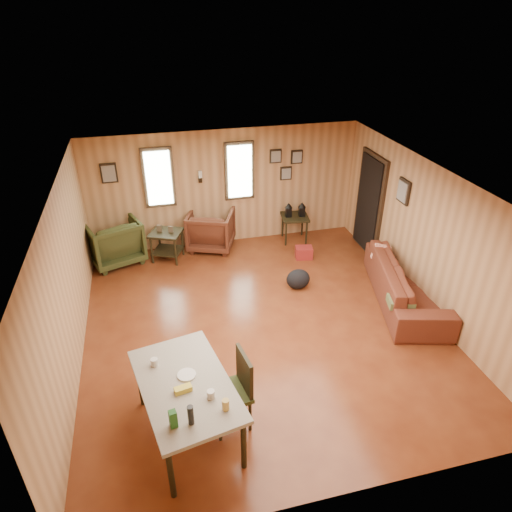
{
  "coord_description": "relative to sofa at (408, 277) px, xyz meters",
  "views": [
    {
      "loc": [
        -1.51,
        -5.63,
        4.6
      ],
      "look_at": [
        0.0,
        0.4,
        1.05
      ],
      "focal_mm": 32.0,
      "sensor_mm": 36.0,
      "label": 1
    }
  ],
  "objects": [
    {
      "name": "side_table",
      "position": [
        -1.16,
        2.6,
        0.12
      ],
      "size": [
        0.61,
        0.61,
        0.87
      ],
      "rotation": [
        0.0,
        0.0,
        -0.13
      ],
      "color": "black",
      "rests_on": "ground"
    },
    {
      "name": "end_table",
      "position": [
        -3.86,
        2.43,
        -0.05
      ],
      "size": [
        0.75,
        0.72,
        0.74
      ],
      "rotation": [
        0.0,
        0.0,
        -0.42
      ],
      "color": "black",
      "rests_on": "ground"
    },
    {
      "name": "recliner_green",
      "position": [
        -4.86,
        2.61,
        0.02
      ],
      "size": [
        1.21,
        1.17,
        0.99
      ],
      "primitive_type": "imported",
      "rotation": [
        0.0,
        0.0,
        -2.8
      ],
      "color": "#32391A",
      "rests_on": "ground"
    },
    {
      "name": "dining_chair",
      "position": [
        -3.37,
        -1.84,
        0.11
      ],
      "size": [
        0.54,
        0.54,
        1.04
      ],
      "rotation": [
        0.0,
        0.0,
        0.15
      ],
      "color": "#32391A",
      "rests_on": "ground"
    },
    {
      "name": "sofa",
      "position": [
        0.0,
        0.0,
        0.0
      ],
      "size": [
        1.3,
        2.51,
        0.94
      ],
      "primitive_type": "imported",
      "rotation": [
        0.0,
        0.0,
        1.31
      ],
      "color": "#5F2A1B",
      "rests_on": "ground"
    },
    {
      "name": "sofa_pillows",
      "position": [
        -0.33,
        -0.0,
        0.03
      ],
      "size": [
        0.77,
        1.67,
        0.34
      ],
      "rotation": [
        0.0,
        0.0,
        -0.27
      ],
      "color": "#525E34",
      "rests_on": "sofa"
    },
    {
      "name": "dining_table",
      "position": [
        -3.95,
        -1.9,
        0.28
      ],
      "size": [
        1.26,
        1.76,
        1.05
      ],
      "rotation": [
        0.0,
        0.0,
        0.2
      ],
      "color": "gray",
      "rests_on": "ground"
    },
    {
      "name": "backpack",
      "position": [
        -1.67,
        0.81,
        -0.29
      ],
      "size": [
        0.5,
        0.42,
        0.37
      ],
      "rotation": [
        0.0,
        0.0,
        0.25
      ],
      "color": "black",
      "rests_on": "ground"
    },
    {
      "name": "cooler",
      "position": [
        -1.21,
        1.82,
        -0.35
      ],
      "size": [
        0.37,
        0.3,
        0.24
      ],
      "rotation": [
        0.0,
        0.0,
        -0.19
      ],
      "color": "maroon",
      "rests_on": "ground"
    },
    {
      "name": "recliner_brown",
      "position": [
        -2.93,
        2.71,
        -0.02
      ],
      "size": [
        1.12,
        1.09,
        0.9
      ],
      "primitive_type": "imported",
      "rotation": [
        0.0,
        0.0,
        2.77
      ],
      "color": "#522718",
      "rests_on": "ground"
    },
    {
      "name": "room",
      "position": [
        -2.4,
        0.21,
        0.73
      ],
      "size": [
        5.54,
        6.04,
        2.44
      ],
      "color": "brown",
      "rests_on": "ground"
    }
  ]
}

